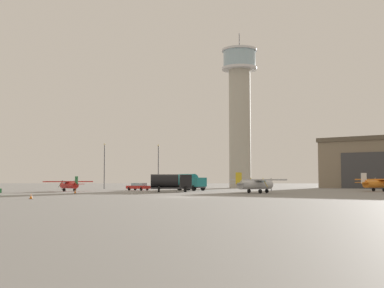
{
  "coord_description": "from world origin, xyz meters",
  "views": [
    {
      "loc": [
        2.93,
        -58.77,
        2.04
      ],
      "look_at": [
        0.47,
        25.65,
        7.94
      ],
      "focal_mm": 47.44,
      "sensor_mm": 36.0,
      "label": 1
    }
  ],
  "objects_px": {
    "control_tower": "(240,108)",
    "truck_fuel_tanker_teal": "(190,181)",
    "airplane_orange": "(379,183)",
    "light_post_east": "(104,162)",
    "airplane_red": "(69,184)",
    "airplane_silver": "(255,184)",
    "traffic_cone_near_right": "(31,196)",
    "car_red": "(138,186)",
    "truck_fuel_tanker_black": "(171,182)",
    "light_post_west": "(158,163)",
    "traffic_cone_near_left": "(75,191)"
  },
  "relations": [
    {
      "from": "truck_fuel_tanker_teal",
      "to": "truck_fuel_tanker_black",
      "type": "height_order",
      "value": "truck_fuel_tanker_teal"
    },
    {
      "from": "traffic_cone_near_right",
      "to": "light_post_east",
      "type": "bearing_deg",
      "value": 93.6
    },
    {
      "from": "truck_fuel_tanker_black",
      "to": "traffic_cone_near_left",
      "type": "xyz_separation_m",
      "value": [
        -13.19,
        -9.34,
        -1.33
      ]
    },
    {
      "from": "truck_fuel_tanker_black",
      "to": "airplane_silver",
      "type": "bearing_deg",
      "value": -36.53
    },
    {
      "from": "car_red",
      "to": "traffic_cone_near_right",
      "type": "distance_m",
      "value": 41.55
    },
    {
      "from": "truck_fuel_tanker_teal",
      "to": "car_red",
      "type": "xyz_separation_m",
      "value": [
        -9.54,
        0.59,
        -0.91
      ]
    },
    {
      "from": "airplane_orange",
      "to": "light_post_east",
      "type": "xyz_separation_m",
      "value": [
        -50.66,
        20.1,
        4.24
      ]
    },
    {
      "from": "airplane_orange",
      "to": "traffic_cone_near_right",
      "type": "relative_size",
      "value": 17.48
    },
    {
      "from": "control_tower",
      "to": "airplane_silver",
      "type": "height_order",
      "value": "control_tower"
    },
    {
      "from": "airplane_red",
      "to": "airplane_silver",
      "type": "relative_size",
      "value": 0.85
    },
    {
      "from": "control_tower",
      "to": "light_post_east",
      "type": "distance_m",
      "value": 35.86
    },
    {
      "from": "control_tower",
      "to": "truck_fuel_tanker_teal",
      "type": "distance_m",
      "value": 35.38
    },
    {
      "from": "airplane_orange",
      "to": "truck_fuel_tanker_teal",
      "type": "distance_m",
      "value": 32.73
    },
    {
      "from": "truck_fuel_tanker_black",
      "to": "traffic_cone_near_left",
      "type": "distance_m",
      "value": 16.22
    },
    {
      "from": "truck_fuel_tanker_black",
      "to": "light_post_east",
      "type": "height_order",
      "value": "light_post_east"
    },
    {
      "from": "airplane_orange",
      "to": "light_post_east",
      "type": "height_order",
      "value": "light_post_east"
    },
    {
      "from": "control_tower",
      "to": "light_post_west",
      "type": "distance_m",
      "value": 26.48
    },
    {
      "from": "airplane_orange",
      "to": "traffic_cone_near_left",
      "type": "bearing_deg",
      "value": 167.87
    },
    {
      "from": "control_tower",
      "to": "traffic_cone_near_left",
      "type": "xyz_separation_m",
      "value": [
        -26.99,
        -48.64,
        -18.86
      ]
    },
    {
      "from": "truck_fuel_tanker_black",
      "to": "traffic_cone_near_right",
      "type": "bearing_deg",
      "value": -118.92
    },
    {
      "from": "light_post_west",
      "to": "light_post_east",
      "type": "xyz_separation_m",
      "value": [
        -11.29,
        -1.58,
        0.07
      ]
    },
    {
      "from": "airplane_silver",
      "to": "traffic_cone_near_left",
      "type": "height_order",
      "value": "airplane_silver"
    },
    {
      "from": "truck_fuel_tanker_teal",
      "to": "light_post_east",
      "type": "relative_size",
      "value": 0.61
    },
    {
      "from": "airplane_silver",
      "to": "car_red",
      "type": "bearing_deg",
      "value": 95.37
    },
    {
      "from": "truck_fuel_tanker_teal",
      "to": "airplane_orange",
      "type": "bearing_deg",
      "value": 33.34
    },
    {
      "from": "airplane_red",
      "to": "light_post_west",
      "type": "height_order",
      "value": "light_post_west"
    },
    {
      "from": "airplane_silver",
      "to": "traffic_cone_near_right",
      "type": "bearing_deg",
      "value": -179.5
    },
    {
      "from": "truck_fuel_tanker_teal",
      "to": "car_red",
      "type": "relative_size",
      "value": 1.25
    },
    {
      "from": "airplane_red",
      "to": "truck_fuel_tanker_black",
      "type": "relative_size",
      "value": 1.09
    },
    {
      "from": "light_post_west",
      "to": "light_post_east",
      "type": "bearing_deg",
      "value": -172.05
    },
    {
      "from": "airplane_silver",
      "to": "airplane_orange",
      "type": "distance_m",
      "value": 24.85
    },
    {
      "from": "airplane_red",
      "to": "traffic_cone_near_right",
      "type": "distance_m",
      "value": 33.37
    },
    {
      "from": "airplane_red",
      "to": "car_red",
      "type": "relative_size",
      "value": 1.59
    },
    {
      "from": "light_post_west",
      "to": "airplane_orange",
      "type": "bearing_deg",
      "value": -28.84
    },
    {
      "from": "truck_fuel_tanker_teal",
      "to": "truck_fuel_tanker_black",
      "type": "bearing_deg",
      "value": -59.75
    },
    {
      "from": "airplane_red",
      "to": "car_red",
      "type": "bearing_deg",
      "value": -91.84
    },
    {
      "from": "airplane_silver",
      "to": "truck_fuel_tanker_black",
      "type": "height_order",
      "value": "airplane_silver"
    },
    {
      "from": "airplane_red",
      "to": "airplane_orange",
      "type": "distance_m",
      "value": 52.29
    },
    {
      "from": "light_post_west",
      "to": "light_post_east",
      "type": "height_order",
      "value": "light_post_east"
    },
    {
      "from": "car_red",
      "to": "truck_fuel_tanker_black",
      "type": "bearing_deg",
      "value": 152.56
    },
    {
      "from": "airplane_orange",
      "to": "truck_fuel_tanker_black",
      "type": "height_order",
      "value": "airplane_orange"
    },
    {
      "from": "car_red",
      "to": "light_post_east",
      "type": "xyz_separation_m",
      "value": [
        -9.03,
        13.06,
        4.94
      ]
    },
    {
      "from": "control_tower",
      "to": "car_red",
      "type": "bearing_deg",
      "value": -126.25
    },
    {
      "from": "light_post_east",
      "to": "truck_fuel_tanker_black",
      "type": "bearing_deg",
      "value": -56.89
    },
    {
      "from": "traffic_cone_near_right",
      "to": "light_post_west",
      "type": "bearing_deg",
      "value": 81.96
    },
    {
      "from": "airplane_red",
      "to": "light_post_east",
      "type": "height_order",
      "value": "light_post_east"
    },
    {
      "from": "light_post_west",
      "to": "airplane_silver",
      "type": "bearing_deg",
      "value": -62.4
    },
    {
      "from": "traffic_cone_near_right",
      "to": "truck_fuel_tanker_black",
      "type": "bearing_deg",
      "value": 67.48
    },
    {
      "from": "airplane_orange",
      "to": "airplane_silver",
      "type": "bearing_deg",
      "value": -179.88
    },
    {
      "from": "light_post_east",
      "to": "traffic_cone_near_left",
      "type": "height_order",
      "value": "light_post_east"
    }
  ]
}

